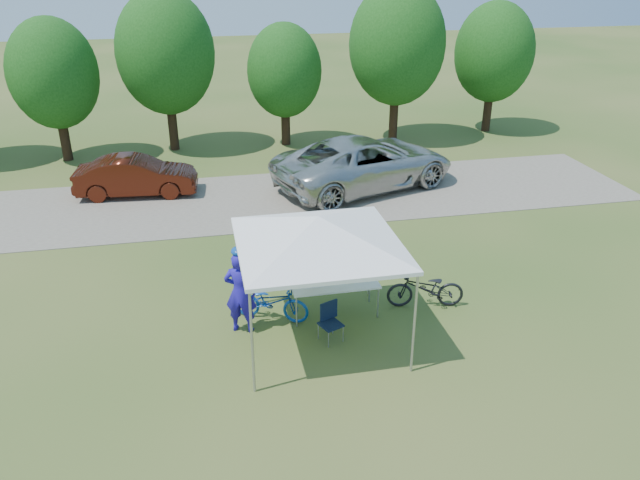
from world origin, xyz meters
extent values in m
plane|color=#2D5119|center=(0.00, 0.00, 0.00)|extent=(100.00, 100.00, 0.00)
cube|color=gray|center=(0.00, 8.00, 0.01)|extent=(24.00, 5.00, 0.02)
cylinder|color=#A5A5AA|center=(-1.50, -1.50, 1.05)|extent=(0.05, 0.05, 2.10)
cylinder|color=#A5A5AA|center=(1.50, -1.50, 1.05)|extent=(0.05, 0.05, 2.10)
cylinder|color=#A5A5AA|center=(-1.50, 1.50, 1.05)|extent=(0.05, 0.05, 2.10)
cylinder|color=#A5A5AA|center=(1.50, 1.50, 1.05)|extent=(0.05, 0.05, 2.10)
cube|color=white|center=(0.00, 0.00, 2.14)|extent=(3.15, 3.15, 0.08)
pyramid|color=white|center=(0.00, 0.00, 2.73)|extent=(4.53, 4.53, 0.55)
cylinder|color=#382314|center=(-7.00, 13.70, 0.88)|extent=(0.36, 0.36, 1.75)
ellipsoid|color=#144711|center=(-7.00, 13.70, 3.25)|extent=(3.20, 3.20, 4.00)
cylinder|color=#382314|center=(-3.00, 14.30, 1.01)|extent=(0.36, 0.36, 2.03)
ellipsoid|color=#144711|center=(-3.00, 14.30, 3.77)|extent=(3.71, 3.71, 4.64)
cylinder|color=#382314|center=(1.50, 14.10, 0.80)|extent=(0.36, 0.36, 1.61)
ellipsoid|color=#144711|center=(1.50, 14.10, 2.99)|extent=(2.94, 2.94, 3.68)
cylinder|color=#382314|center=(6.00, 13.80, 1.05)|extent=(0.36, 0.36, 2.10)
ellipsoid|color=#144711|center=(6.00, 13.80, 3.90)|extent=(3.84, 3.84, 4.80)
cylinder|color=#382314|center=(10.50, 14.40, 0.91)|extent=(0.36, 0.36, 1.82)
ellipsoid|color=#144711|center=(10.50, 14.40, 3.38)|extent=(3.33, 3.33, 4.16)
cube|color=white|center=(0.52, 0.81, 0.76)|extent=(1.90, 0.79, 0.04)
cylinder|color=#A5A5AA|center=(-0.38, 0.48, 0.37)|extent=(0.04, 0.04, 0.74)
cylinder|color=#A5A5AA|center=(1.42, 0.48, 0.37)|extent=(0.04, 0.04, 0.74)
cylinder|color=#A5A5AA|center=(-0.38, 1.15, 0.37)|extent=(0.04, 0.04, 0.74)
cylinder|color=#A5A5AA|center=(1.42, 1.15, 0.37)|extent=(0.04, 0.04, 0.74)
cube|color=black|center=(0.22, -0.18, 0.38)|extent=(0.54, 0.54, 0.04)
cube|color=black|center=(0.22, 0.02, 0.60)|extent=(0.39, 0.19, 0.41)
cylinder|color=#A5A5AA|center=(0.03, -0.37, 0.18)|extent=(0.02, 0.02, 0.37)
cylinder|color=#A5A5AA|center=(0.40, -0.37, 0.18)|extent=(0.02, 0.02, 0.37)
cylinder|color=#A5A5AA|center=(0.03, 0.00, 0.18)|extent=(0.02, 0.02, 0.37)
cylinder|color=#A5A5AA|center=(0.40, 0.00, 0.18)|extent=(0.02, 0.02, 0.37)
cube|color=white|center=(0.03, 0.81, 0.92)|extent=(0.42, 0.28, 0.28)
cube|color=white|center=(0.03, 0.81, 1.08)|extent=(0.44, 0.30, 0.04)
cylinder|color=gold|center=(0.89, 0.76, 0.81)|extent=(0.07, 0.07, 0.06)
imported|color=#2115AB|center=(-1.53, 0.58, 0.91)|extent=(0.77, 0.64, 1.83)
imported|color=#1347AE|center=(-0.87, 0.88, 0.44)|extent=(1.77, 1.25, 0.88)
imported|color=black|center=(2.59, 0.71, 0.45)|extent=(1.80, 0.90, 0.91)
imported|color=beige|center=(3.30, 8.47, 0.88)|extent=(6.81, 4.78, 1.73)
imported|color=#45160B|center=(-4.15, 9.28, 0.65)|extent=(3.94, 1.65, 1.27)
camera|label=1|loc=(-2.18, -10.71, 7.35)|focal=35.00mm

